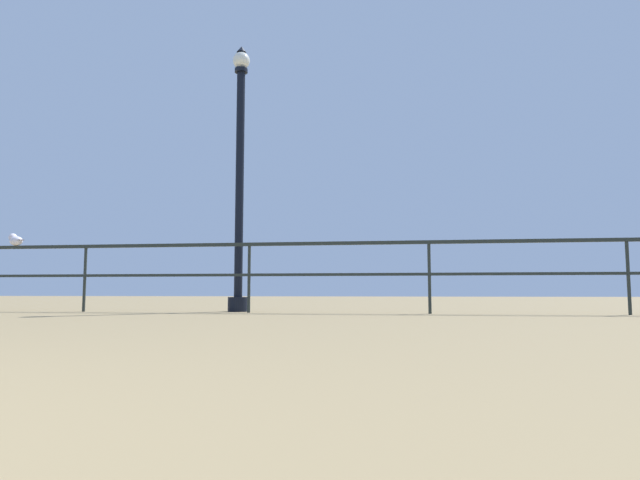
{
  "coord_description": "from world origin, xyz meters",
  "views": [
    {
      "loc": [
        2.15,
        0.22,
        0.32
      ],
      "look_at": [
        1.12,
        7.38,
        1.0
      ],
      "focal_mm": 30.4,
      "sensor_mm": 36.0,
      "label": 1
    }
  ],
  "objects": [
    {
      "name": "pier_railing",
      "position": [
        0.0,
        7.88,
        0.76
      ],
      "size": [
        20.69,
        0.05,
        1.02
      ],
      "color": "#242B27",
      "rests_on": "ground_plane"
    },
    {
      "name": "lamppost_center",
      "position": [
        -0.27,
        8.23,
        2.08
      ],
      "size": [
        0.31,
        0.31,
        4.19
      ],
      "color": "black",
      "rests_on": "ground_plane"
    },
    {
      "name": "seagull_on_rail",
      "position": [
        -3.78,
        7.89,
        1.11
      ],
      "size": [
        0.4,
        0.27,
        0.2
      ],
      "color": "white",
      "rests_on": "pier_railing"
    }
  ]
}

